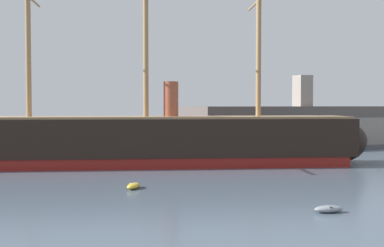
{
  "coord_description": "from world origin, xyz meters",
  "views": [
    {
      "loc": [
        -26.42,
        -14.58,
        9.31
      ],
      "look_at": [
        -2.57,
        41.54,
        7.01
      ],
      "focal_mm": 45.05,
      "sensor_mm": 36.0,
      "label": 1
    }
  ],
  "objects_px": {
    "dinghy_alongside_bow": "(134,186)",
    "motorboat_distant_centre": "(158,157)",
    "dockside_warehouse_right": "(309,127)",
    "tall_ship": "(146,140)",
    "motorboat_far_right": "(341,155)",
    "dinghy_near_centre": "(329,209)"
  },
  "relations": [
    {
      "from": "tall_ship",
      "to": "dinghy_alongside_bow",
      "type": "distance_m",
      "value": 20.77
    },
    {
      "from": "tall_ship",
      "to": "motorboat_distant_centre",
      "type": "xyz_separation_m",
      "value": [
        4.58,
        7.63,
        -3.59
      ]
    },
    {
      "from": "dinghy_near_centre",
      "to": "dinghy_alongside_bow",
      "type": "xyz_separation_m",
      "value": [
        -12.27,
        18.2,
        0.01
      ]
    },
    {
      "from": "dinghy_near_centre",
      "to": "motorboat_distant_centre",
      "type": "distance_m",
      "value": 44.85
    },
    {
      "from": "dinghy_near_centre",
      "to": "motorboat_far_right",
      "type": "relative_size",
      "value": 0.97
    },
    {
      "from": "tall_ship",
      "to": "motorboat_distant_centre",
      "type": "relative_size",
      "value": 24.27
    },
    {
      "from": "dinghy_alongside_bow",
      "to": "motorboat_far_right",
      "type": "height_order",
      "value": "motorboat_far_right"
    },
    {
      "from": "dinghy_near_centre",
      "to": "motorboat_distant_centre",
      "type": "relative_size",
      "value": 0.92
    },
    {
      "from": "dinghy_near_centre",
      "to": "dinghy_alongside_bow",
      "type": "height_order",
      "value": "dinghy_alongside_bow"
    },
    {
      "from": "dinghy_alongside_bow",
      "to": "motorboat_distant_centre",
      "type": "height_order",
      "value": "motorboat_distant_centre"
    },
    {
      "from": "dinghy_alongside_bow",
      "to": "dockside_warehouse_right",
      "type": "height_order",
      "value": "dockside_warehouse_right"
    },
    {
      "from": "motorboat_far_right",
      "to": "dockside_warehouse_right",
      "type": "height_order",
      "value": "dockside_warehouse_right"
    },
    {
      "from": "motorboat_far_right",
      "to": "motorboat_distant_centre",
      "type": "xyz_separation_m",
      "value": [
        -30.98,
        10.07,
        0.0
      ]
    },
    {
      "from": "tall_ship",
      "to": "dinghy_near_centre",
      "type": "relative_size",
      "value": 26.42
    },
    {
      "from": "dinghy_alongside_bow",
      "to": "dockside_warehouse_right",
      "type": "relative_size",
      "value": 0.05
    },
    {
      "from": "dinghy_alongside_bow",
      "to": "dockside_warehouse_right",
      "type": "bearing_deg",
      "value": 35.36
    },
    {
      "from": "dinghy_near_centre",
      "to": "dockside_warehouse_right",
      "type": "height_order",
      "value": "dockside_warehouse_right"
    },
    {
      "from": "dockside_warehouse_right",
      "to": "dinghy_alongside_bow",
      "type": "bearing_deg",
      "value": -144.64
    },
    {
      "from": "motorboat_far_right",
      "to": "motorboat_distant_centre",
      "type": "bearing_deg",
      "value": 162.0
    },
    {
      "from": "tall_ship",
      "to": "dinghy_near_centre",
      "type": "bearing_deg",
      "value": -82.69
    },
    {
      "from": "dinghy_near_centre",
      "to": "dockside_warehouse_right",
      "type": "bearing_deg",
      "value": 54.78
    },
    {
      "from": "tall_ship",
      "to": "dinghy_near_centre",
      "type": "distance_m",
      "value": 37.7
    }
  ]
}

